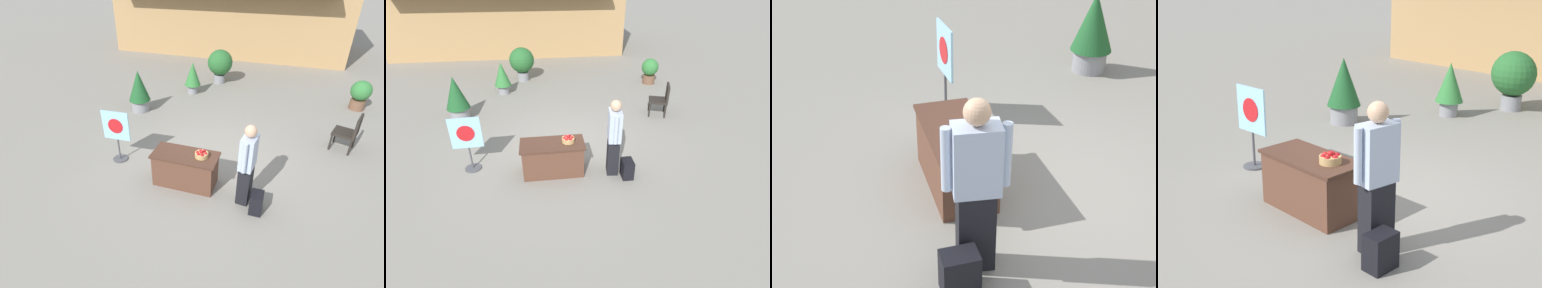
# 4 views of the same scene
# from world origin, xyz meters

# --- Properties ---
(ground_plane) EXTENTS (120.00, 120.00, 0.00)m
(ground_plane) POSITION_xyz_m (0.00, 0.00, 0.00)
(ground_plane) COLOR gray
(display_table) EXTENTS (1.40, 0.67, 0.75)m
(display_table) POSITION_xyz_m (-0.39, -1.02, 0.38)
(display_table) COLOR brown
(display_table) RESTS_ON ground_plane
(apple_basket) EXTENTS (0.28, 0.28, 0.16)m
(apple_basket) POSITION_xyz_m (-0.04, -1.00, 0.81)
(apple_basket) COLOR tan
(apple_basket) RESTS_ON display_table
(person_visitor) EXTENTS (0.31, 0.61, 1.74)m
(person_visitor) POSITION_xyz_m (0.93, -1.18, 0.89)
(person_visitor) COLOR black
(person_visitor) RESTS_ON ground_plane
(backpack) EXTENTS (0.24, 0.34, 0.42)m
(backpack) POSITION_xyz_m (1.21, -1.41, 0.21)
(backpack) COLOR black
(backpack) RESTS_ON ground_plane
(poster_board) EXTENTS (0.67, 0.36, 1.30)m
(poster_board) POSITION_xyz_m (-2.23, -0.67, 0.73)
(poster_board) COLOR #4C4C51
(poster_board) RESTS_ON ground_plane
(potted_plant_far_right) EXTENTS (0.68, 0.68, 1.33)m
(potted_plant_far_right) POSITION_xyz_m (-3.03, 2.04, 0.72)
(potted_plant_far_right) COLOR gray
(potted_plant_far_right) RESTS_ON ground_plane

